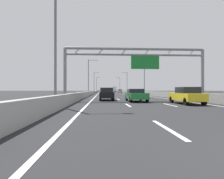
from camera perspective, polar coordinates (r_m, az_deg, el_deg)
The scene contains 55 objects.
ground_plane at distance 102.41m, azimuth -0.95°, elevation -0.79°, with size 260.00×260.00×0.00m, color #262628.
lane_dash_left_0 at distance 6.35m, azimuth 17.22°, elevation -11.90°, with size 0.16×3.00×0.01m, color white.
lane_dash_left_1 at distance 15.04m, azimuth 5.14°, elevation -5.03°, with size 0.16×3.00×0.01m, color white.
lane_dash_left_2 at distance 23.96m, azimuth 2.02°, elevation -3.17°, with size 0.16×3.00×0.01m, color white.
lane_dash_left_3 at distance 32.92m, azimuth 0.60°, elevation -2.33°, with size 0.16×3.00×0.01m, color white.
lane_dash_left_4 at distance 41.90m, azimuth -0.21°, elevation -1.84°, with size 0.16×3.00×0.01m, color white.
lane_dash_left_5 at distance 50.89m, azimuth -0.73°, elevation -1.52°, with size 0.16×3.00×0.01m, color white.
lane_dash_left_6 at distance 59.88m, azimuth -1.10°, elevation -1.30°, with size 0.16×3.00×0.01m, color white.
lane_dash_left_7 at distance 68.87m, azimuth -1.37°, elevation -1.14°, with size 0.16×3.00×0.01m, color white.
lane_dash_left_8 at distance 77.86m, azimuth -1.58°, elevation -1.02°, with size 0.16×3.00×0.01m, color white.
lane_dash_left_9 at distance 86.86m, azimuth -1.74°, elevation -0.92°, with size 0.16×3.00×0.01m, color white.
lane_dash_left_10 at distance 95.86m, azimuth -1.87°, elevation -0.84°, with size 0.16×3.00×0.01m, color white.
lane_dash_left_11 at distance 104.85m, azimuth -1.99°, elevation -0.77°, with size 0.16×3.00×0.01m, color white.
lane_dash_left_12 at distance 113.85m, azimuth -2.08°, elevation -0.71°, with size 0.16×3.00×0.01m, color white.
lane_dash_left_13 at distance 122.85m, azimuth -2.16°, elevation -0.67°, with size 0.16×3.00×0.01m, color white.
lane_dash_left_14 at distance 131.85m, azimuth -2.23°, elevation -0.62°, with size 0.16×3.00×0.01m, color white.
lane_dash_left_15 at distance 140.85m, azimuth -2.29°, elevation -0.59°, with size 0.16×3.00×0.01m, color white.
lane_dash_left_16 at distance 149.84m, azimuth -2.34°, elevation -0.56°, with size 0.16×3.00×0.01m, color white.
lane_dash_left_17 at distance 158.84m, azimuth -2.39°, elevation -0.53°, with size 0.16×3.00×0.01m, color white.
lane_dash_right_1 at distance 15.96m, azimuth 18.08°, elevation -4.74°, with size 0.16×3.00×0.01m, color white.
lane_dash_right_2 at distance 24.54m, azimuth 10.43°, elevation -3.10°, with size 0.16×3.00×0.01m, color white.
lane_dash_right_3 at distance 33.35m, azimuth 6.79°, elevation -2.30°, with size 0.16×3.00×0.01m, color white.
lane_dash_right_4 at distance 42.24m, azimuth 4.68°, elevation -1.82°, with size 0.16×3.00×0.01m, color white.
lane_dash_right_5 at distance 51.16m, azimuth 3.30°, elevation -1.52°, with size 0.16×3.00×0.01m, color white.
lane_dash_right_6 at distance 60.11m, azimuth 2.33°, elevation -1.30°, with size 0.16×3.00×0.01m, color white.
lane_dash_right_7 at distance 69.08m, azimuth 1.62°, elevation -1.14°, with size 0.16×3.00×0.01m, color white.
lane_dash_right_8 at distance 78.05m, azimuth 1.07°, elevation -1.01°, with size 0.16×3.00×0.01m, color white.
lane_dash_right_9 at distance 87.02m, azimuth 0.63°, elevation -0.92°, with size 0.16×3.00×0.01m, color white.
lane_dash_right_10 at distance 96.00m, azimuth 0.27°, elevation -0.84°, with size 0.16×3.00×0.01m, color white.
lane_dash_right_11 at distance 104.99m, azimuth -0.02°, elevation -0.77°, with size 0.16×3.00×0.01m, color white.
lane_dash_right_12 at distance 113.98m, azimuth -0.27°, elevation -0.71°, with size 0.16×3.00×0.01m, color white.
lane_dash_right_13 at distance 122.96m, azimuth -0.48°, elevation -0.66°, with size 0.16×3.00×0.01m, color white.
lane_dash_right_14 at distance 131.95m, azimuth -0.66°, elevation -0.62°, with size 0.16×3.00×0.01m, color white.
lane_dash_right_15 at distance 140.95m, azimuth -0.82°, elevation -0.59°, with size 0.16×3.00×0.01m, color white.
lane_dash_right_16 at distance 149.94m, azimuth -0.97°, elevation -0.56°, with size 0.16×3.00×0.01m, color white.
lane_dash_right_17 at distance 158.93m, azimuth -1.09°, elevation -0.53°, with size 0.16×3.00×0.01m, color white.
edge_line_left at distance 90.34m, azimuth -3.98°, elevation -0.88°, with size 0.16×176.00×0.01m, color white.
edge_line_right at distance 90.80m, azimuth 2.66°, elevation -0.88°, with size 0.16×176.00×0.01m, color white.
barrier_left at distance 112.36m, azimuth -4.67°, elevation -0.48°, with size 0.45×220.00×0.95m.
barrier_right at distance 112.85m, azimuth 2.36°, elevation -0.48°, with size 0.45×220.00×0.95m.
sign_gantry at distance 21.80m, azimuth 7.86°, elevation 9.34°, with size 16.99×0.36×6.36m.
streetlamp_left_near at distance 15.41m, azimuth -16.79°, elevation 15.33°, with size 2.58×0.28×9.50m.
streetlamp_left_mid at distance 48.90m, azimuth -7.29°, elevation 4.74°, with size 2.58×0.28×9.50m.
streetlamp_right_mid at distance 50.10m, azimuth 10.06°, elevation 4.62°, with size 2.58×0.28×9.50m.
streetlamp_left_far at distance 82.95m, azimuth -5.59°, elevation 2.77°, with size 2.58×0.28×9.50m.
streetlamp_right_far at distance 83.66m, azimuth 4.69°, elevation 2.74°, with size 2.58×0.28×9.50m.
streetlamp_left_distant at distance 117.06m, azimuth -4.88°, elevation 1.94°, with size 2.58×0.28×9.50m.
streetlamp_right_distant at distance 117.56m, azimuth 2.41°, elevation 1.94°, with size 2.58×0.28×9.50m.
yellow_car at distance 17.63m, azimuth 22.76°, elevation -1.76°, with size 1.75×4.15×1.55m.
green_car at distance 19.82m, azimuth 7.70°, elevation -1.75°, with size 1.89×4.15×1.40m.
red_car at distance 122.18m, azimuth -2.93°, elevation -0.32°, with size 1.77×4.64×1.47m.
blue_car at distance 128.43m, azimuth 0.29°, elevation -0.32°, with size 1.71×4.21×1.40m.
black_car at distance 22.13m, azimuth -1.79°, elevation -1.41°, with size 1.71×4.48×1.55m.
silver_car at distance 77.87m, azimuth 2.50°, elevation -0.47°, with size 1.77×4.44×1.42m.
box_truck at distance 109.15m, azimuth 0.68°, elevation 0.14°, with size 2.37×8.73×3.11m.
Camera 1 is at (-3.96, -2.32, 1.31)m, focal length 28.54 mm.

